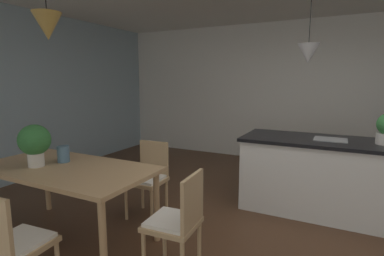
% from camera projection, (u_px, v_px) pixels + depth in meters
% --- Properties ---
extents(ground_plane, '(10.00, 8.40, 0.04)m').
position_uv_depth(ground_plane, '(279.00, 247.00, 2.91)').
color(ground_plane, '#4C301E').
extents(wall_back_kitchen, '(10.00, 0.12, 2.70)m').
position_uv_depth(wall_back_kitchen, '(316.00, 93.00, 5.57)').
color(wall_back_kitchen, white).
rests_on(wall_back_kitchen, ground_plane).
extents(window_wall_left_glazing, '(0.06, 8.40, 2.70)m').
position_uv_depth(window_wall_left_glazing, '(9.00, 96.00, 4.51)').
color(window_wall_left_glazing, '#9EB7C6').
rests_on(window_wall_left_glazing, ground_plane).
extents(dining_table, '(1.77, 0.90, 0.75)m').
position_uv_depth(dining_table, '(66.00, 174.00, 2.93)').
color(dining_table, tan).
rests_on(dining_table, ground_plane).
extents(chair_kitchen_end, '(0.42, 0.42, 0.87)m').
position_uv_depth(chair_kitchen_end, '(178.00, 220.00, 2.41)').
color(chair_kitchen_end, tan).
rests_on(chair_kitchen_end, ground_plane).
extents(chair_near_right, '(0.43, 0.43, 0.87)m').
position_uv_depth(chair_near_right, '(12.00, 243.00, 2.06)').
color(chair_near_right, tan).
rests_on(chair_near_right, ground_plane).
extents(chair_far_right, '(0.42, 0.42, 0.87)m').
position_uv_depth(chair_far_right, '(149.00, 176.00, 3.51)').
color(chair_far_right, tan).
rests_on(chair_far_right, ground_plane).
extents(kitchen_island, '(2.31, 0.83, 0.91)m').
position_uv_depth(kitchen_island, '(342.00, 178.00, 3.50)').
color(kitchen_island, silver).
rests_on(kitchen_island, ground_plane).
extents(pendant_over_table, '(0.26, 0.26, 0.75)m').
position_uv_depth(pendant_over_table, '(48.00, 26.00, 2.67)').
color(pendant_over_table, black).
extents(pendant_over_island_main, '(0.25, 0.25, 0.92)m').
position_uv_depth(pendant_over_island_main, '(308.00, 53.00, 3.47)').
color(pendant_over_island_main, black).
extents(potted_plant_on_table, '(0.30, 0.30, 0.42)m').
position_uv_depth(potted_plant_on_table, '(35.00, 142.00, 2.89)').
color(potted_plant_on_table, beige).
rests_on(potted_plant_on_table, dining_table).
extents(vase_on_dining_table, '(0.12, 0.12, 0.17)m').
position_uv_depth(vase_on_dining_table, '(63.00, 154.00, 3.07)').
color(vase_on_dining_table, slate).
rests_on(vase_on_dining_table, dining_table).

